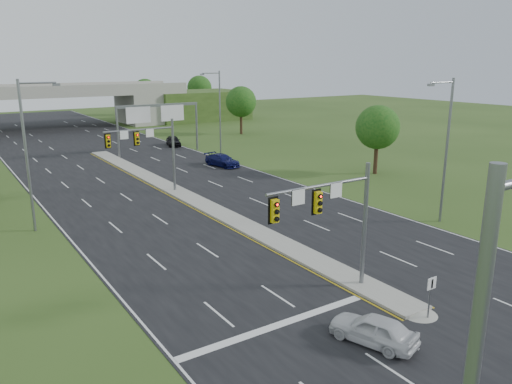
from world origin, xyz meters
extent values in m
plane|color=#2F4719|center=(0.00, 0.00, 0.00)|extent=(240.00, 240.00, 0.00)
cube|color=black|center=(0.00, 35.00, 0.01)|extent=(24.00, 160.00, 0.02)
cube|color=gray|center=(0.00, 23.00, 0.10)|extent=(2.00, 54.00, 0.16)
cone|color=gray|center=(0.00, -4.00, 0.10)|extent=(2.00, 2.00, 0.16)
cube|color=gold|center=(-1.15, 23.00, 0.03)|extent=(0.12, 54.00, 0.01)
cube|color=gold|center=(1.15, 23.00, 0.03)|extent=(0.12, 54.00, 0.01)
cube|color=silver|center=(-11.80, 35.00, 0.03)|extent=(0.12, 160.00, 0.01)
cube|color=silver|center=(11.80, 35.00, 0.03)|extent=(0.12, 160.00, 0.01)
cube|color=silver|center=(-6.50, -1.00, 0.03)|extent=(10.50, 0.50, 0.01)
cylinder|color=slate|center=(0.00, 0.00, 3.50)|extent=(0.24, 0.24, 7.00)
cylinder|color=slate|center=(-3.25, 0.00, 6.20)|extent=(6.50, 0.16, 0.16)
cube|color=gold|center=(-3.58, -0.25, 5.45)|extent=(0.35, 0.25, 1.10)
cube|color=gold|center=(-6.17, -0.25, 5.45)|extent=(0.35, 0.25, 1.10)
cube|color=black|center=(-3.58, -0.11, 5.45)|extent=(0.55, 0.04, 1.30)
cube|color=black|center=(-6.17, -0.11, 5.45)|extent=(0.55, 0.04, 1.30)
sphere|color=#FF0C05|center=(-3.58, -0.38, 5.80)|extent=(0.20, 0.20, 0.20)
sphere|color=#FF0C05|center=(-6.17, -0.38, 5.80)|extent=(0.20, 0.20, 0.20)
cube|color=white|center=(-4.68, -0.10, 5.85)|extent=(0.75, 0.04, 0.75)
cube|color=white|center=(-2.27, -0.10, 5.85)|extent=(0.75, 0.04, 0.75)
cylinder|color=slate|center=(0.00, 25.00, 3.50)|extent=(0.24, 0.24, 7.00)
cylinder|color=slate|center=(-3.25, 25.00, 6.20)|extent=(6.50, 0.16, 0.16)
cube|color=gold|center=(-3.58, 24.75, 5.45)|extent=(0.35, 0.25, 1.10)
cube|color=gold|center=(-6.17, 24.75, 5.45)|extent=(0.35, 0.25, 1.10)
cube|color=black|center=(-3.58, 24.89, 5.45)|extent=(0.55, 0.04, 1.30)
cube|color=black|center=(-6.17, 24.89, 5.45)|extent=(0.55, 0.04, 1.30)
sphere|color=#FF0C05|center=(-3.58, 24.62, 5.80)|extent=(0.20, 0.20, 0.20)
sphere|color=#FF0C05|center=(-6.17, 24.62, 5.80)|extent=(0.20, 0.20, 0.20)
cube|color=white|center=(-4.68, 24.90, 5.85)|extent=(0.75, 0.04, 0.75)
cube|color=white|center=(-2.27, 24.90, 5.85)|extent=(0.75, 0.04, 0.75)
cylinder|color=slate|center=(0.00, -4.50, 1.10)|extent=(0.08, 0.08, 2.20)
cube|color=white|center=(0.00, -4.55, 1.90)|extent=(0.60, 0.04, 0.60)
cube|color=black|center=(0.00, -4.58, 1.90)|extent=(0.10, 0.02, 0.45)
cylinder|color=slate|center=(1.20, 45.00, 3.30)|extent=(0.28, 0.28, 6.60)
cylinder|color=slate|center=(12.50, 45.00, 3.30)|extent=(0.28, 0.28, 6.60)
cube|color=slate|center=(6.85, 45.00, 6.50)|extent=(11.50, 0.35, 0.35)
cube|color=#0C5615|center=(4.00, 44.80, 5.40)|extent=(3.20, 0.08, 2.00)
cube|color=#0C5615|center=(8.80, 44.80, 5.40)|extent=(3.20, 0.08, 2.00)
cube|color=silver|center=(4.00, 44.75, 5.40)|extent=(3.30, 0.03, 2.10)
cube|color=silver|center=(8.80, 44.75, 5.40)|extent=(3.30, 0.03, 2.10)
cube|color=gray|center=(17.00, 80.00, 3.00)|extent=(6.00, 12.00, 6.00)
cube|color=#2F4719|center=(30.00, 80.00, 3.00)|extent=(20.00, 14.00, 6.00)
cube|color=gray|center=(0.00, 80.00, 6.60)|extent=(50.00, 12.00, 1.20)
cube|color=gray|center=(0.00, 74.20, 7.65)|extent=(50.00, 0.40, 0.90)
cube|color=gray|center=(0.00, 85.80, 7.65)|extent=(50.00, 0.40, 0.90)
cylinder|color=slate|center=(-13.50, 20.00, 5.50)|extent=(0.20, 0.20, 11.00)
cylinder|color=slate|center=(-12.25, 20.00, 10.70)|extent=(2.50, 0.12, 0.12)
cube|color=slate|center=(-11.00, 20.00, 10.55)|extent=(0.50, 0.25, 0.18)
cylinder|color=slate|center=(13.50, 5.00, 5.50)|extent=(0.20, 0.20, 11.00)
cylinder|color=slate|center=(12.25, 5.00, 10.70)|extent=(2.50, 0.12, 0.12)
cube|color=slate|center=(11.00, 5.00, 10.55)|extent=(0.50, 0.25, 0.18)
cylinder|color=slate|center=(13.50, 40.00, 5.50)|extent=(0.20, 0.20, 11.00)
cylinder|color=slate|center=(12.25, 40.00, 10.70)|extent=(2.50, 0.12, 0.12)
cube|color=slate|center=(11.00, 40.00, 10.55)|extent=(0.50, 0.25, 0.18)
cylinder|color=#382316|center=(22.00, 20.00, 2.00)|extent=(0.44, 0.44, 4.00)
sphere|color=#134612|center=(22.00, 20.00, 5.20)|extent=(4.80, 4.80, 4.80)
cylinder|color=#382316|center=(26.00, 55.00, 2.12)|extent=(0.44, 0.44, 4.25)
sphere|color=#134612|center=(26.00, 55.00, 5.53)|extent=(5.20, 5.20, 5.20)
cylinder|color=#382316|center=(24.00, 94.00, 2.12)|extent=(0.44, 0.44, 4.25)
sphere|color=#134612|center=(24.00, 94.00, 5.53)|extent=(5.60, 5.60, 5.60)
cylinder|color=#382316|center=(38.00, 94.00, 2.25)|extent=(0.44, 0.44, 4.50)
sphere|color=#134612|center=(38.00, 94.00, 5.85)|extent=(6.00, 6.00, 6.00)
imported|color=silver|center=(-3.83, -4.54, 0.69)|extent=(2.77, 4.24, 1.34)
imported|color=#0B0E42|center=(9.71, 32.84, 0.74)|extent=(2.93, 5.22, 1.43)
imported|color=black|center=(11.00, 49.84, 0.76)|extent=(2.79, 4.63, 1.47)
camera|label=1|loc=(-19.02, -18.23, 12.15)|focal=35.00mm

